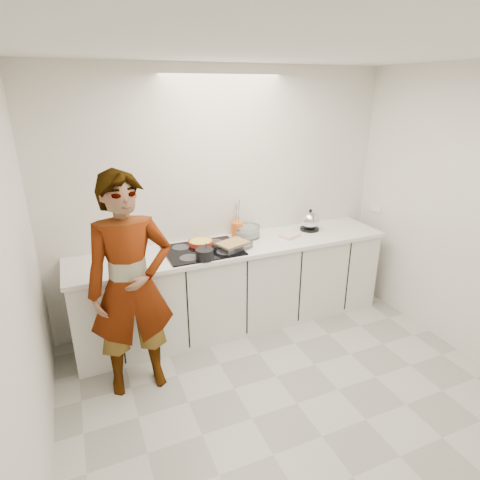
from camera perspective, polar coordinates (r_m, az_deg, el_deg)
name	(u,v)px	position (r m, az deg, el deg)	size (l,w,h in m)	color
floor	(297,403)	(3.52, 8.09, -22.01)	(3.60, 3.20, 0.00)	#B8B8AE
ceiling	(320,47)	(2.60, 11.28, 25.34)	(3.60, 3.20, 0.00)	white
wall_back	(224,199)	(4.16, -2.36, 5.80)	(3.60, 0.00, 2.60)	white
wall_left	(13,308)	(2.45, -29.63, -8.37)	(0.00, 3.20, 2.60)	white
base_cabinets	(236,287)	(4.20, -0.61, -6.73)	(3.20, 0.58, 0.87)	silver
countertop	(236,247)	(4.01, -0.64, -0.96)	(3.24, 0.64, 0.04)	white
hob	(203,250)	(3.87, -5.31, -1.44)	(0.72, 0.54, 0.01)	black
tart_dish	(201,242)	(3.99, -5.63, -0.31)	(0.27, 0.27, 0.04)	#AD2F1A
saucepan	(205,254)	(3.65, -5.06, -1.98)	(0.22, 0.22, 0.16)	black
baking_dish	(233,245)	(3.87, -1.01, -0.69)	(0.38, 0.32, 0.06)	silver
mixing_bowl	(247,232)	(4.20, 1.03, 1.18)	(0.32, 0.32, 0.12)	silver
tea_towel	(290,236)	(4.24, 7.14, 0.63)	(0.19, 0.14, 0.03)	white
kettle	(310,221)	(4.46, 9.91, 2.64)	(0.27, 0.27, 0.24)	black
utensil_crock	(237,229)	(4.22, -0.40, 1.55)	(0.12, 0.12, 0.15)	orange
cook	(131,287)	(3.27, -15.25, -6.46)	(0.67, 0.44, 1.84)	silver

